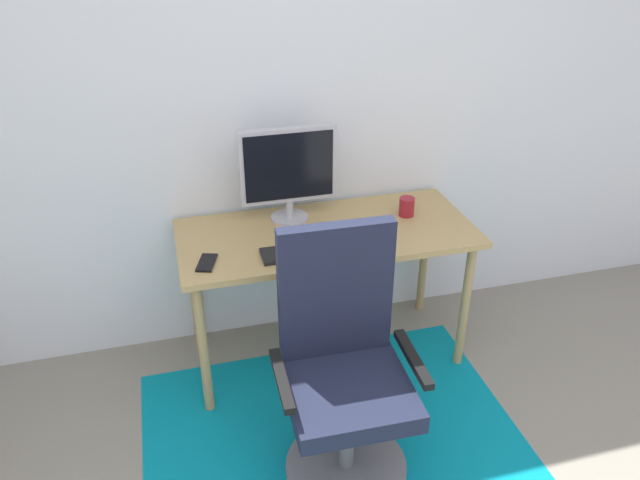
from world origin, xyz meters
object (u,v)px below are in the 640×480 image
object	(u,v)px
coffee_cup	(407,207)
cell_phone	(207,263)
desk	(327,245)
computer_mouse	(367,237)
monitor	(288,169)
keyboard	(310,251)
office_chair	(344,381)

from	to	relation	value
coffee_cup	cell_phone	world-z (taller)	coffee_cup
desk	computer_mouse	world-z (taller)	computer_mouse
monitor	cell_phone	bearing A→B (deg)	-143.69
desk	cell_phone	size ratio (longest dim) A/B	9.86
keyboard	cell_phone	xyz separation A→B (m)	(-0.45, 0.02, -0.00)
desk	cell_phone	distance (m)	0.60
monitor	computer_mouse	bearing A→B (deg)	-45.36
office_chair	computer_mouse	bearing A→B (deg)	65.31
keyboard	cell_phone	bearing A→B (deg)	177.25
cell_phone	monitor	bearing A→B (deg)	54.36
monitor	computer_mouse	size ratio (longest dim) A/B	4.39
keyboard	computer_mouse	xyz separation A→B (m)	(0.28, 0.04, 0.01)
monitor	keyboard	bearing A→B (deg)	-87.27
monitor	coffee_cup	xyz separation A→B (m)	(0.56, -0.11, -0.21)
computer_mouse	coffee_cup	world-z (taller)	coffee_cup
coffee_cup	cell_phone	xyz separation A→B (m)	(-0.99, -0.20, -0.04)
monitor	keyboard	size ratio (longest dim) A/B	1.06
computer_mouse	cell_phone	xyz separation A→B (m)	(-0.72, -0.02, -0.01)
office_chair	keyboard	bearing A→B (deg)	91.65
desk	computer_mouse	size ratio (longest dim) A/B	13.27
cell_phone	computer_mouse	bearing A→B (deg)	19.62
desk	coffee_cup	size ratio (longest dim) A/B	15.02
monitor	cell_phone	size ratio (longest dim) A/B	3.26
monitor	computer_mouse	world-z (taller)	monitor
keyboard	monitor	bearing A→B (deg)	92.73
desk	computer_mouse	distance (m)	0.22
cell_phone	office_chair	size ratio (longest dim) A/B	0.13
cell_phone	office_chair	world-z (taller)	office_chair
desk	coffee_cup	world-z (taller)	coffee_cup
keyboard	cell_phone	world-z (taller)	keyboard
coffee_cup	office_chair	distance (m)	0.98
computer_mouse	coffee_cup	bearing A→B (deg)	34.99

